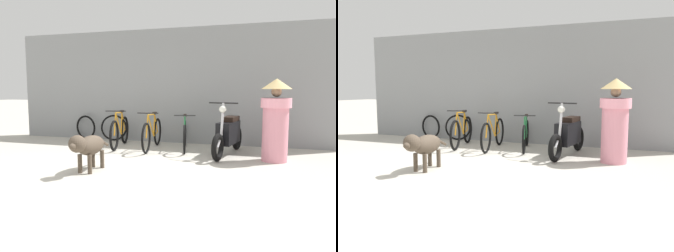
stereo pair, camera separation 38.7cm
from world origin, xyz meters
The scene contains 10 objects.
ground_plane centered at (0.00, 0.00, 0.00)m, with size 60.00×60.00×0.00m, color #B7B2A5.
shop_wall_back centered at (0.00, 3.29, 1.43)m, with size 8.46×0.20×2.86m.
bicycle_0 centered at (-0.83, 2.22, 0.36)m, with size 0.50×1.67×0.88m.
bicycle_1 centered at (-0.01, 2.19, 0.35)m, with size 0.46×1.73×0.86m.
bicycle_2 centered at (0.71, 2.36, 0.34)m, with size 0.53×1.63×0.81m.
motorcycle centered at (1.73, 2.00, 0.43)m, with size 0.58×1.87×1.11m.
stray_dog centered at (-0.30, -0.07, 0.43)m, with size 0.34×1.22×0.66m.
person_in_robes centered at (2.64, 1.68, 0.82)m, with size 0.65×0.65×1.55m.
spare_tire_left centered at (-1.39, 3.04, 0.34)m, with size 0.66×0.27×0.69m.
spare_tire_right centered at (-2.24, 3.05, 0.32)m, with size 0.65×0.16×0.65m.
Camera 2 is at (2.88, -4.61, 1.36)m, focal length 35.00 mm.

